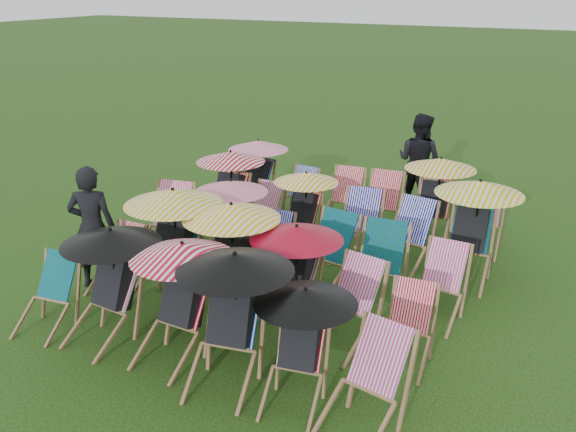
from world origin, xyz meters
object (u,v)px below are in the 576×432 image
at_px(deckchair_29, 482,221).
at_px(person_rear, 419,161).
at_px(deckchair_0, 46,296).
at_px(person_left, 92,227).
at_px(deckchair_5, 364,385).

xyz_separation_m(deckchair_29, person_rear, (-1.44, 1.45, 0.39)).
distance_m(deckchair_0, person_left, 1.22).
bearing_deg(deckchair_5, deckchair_0, -168.37).
relative_size(deckchair_5, person_left, 0.58).
bearing_deg(deckchair_29, person_left, -144.60).
bearing_deg(person_left, deckchair_5, 138.82).
distance_m(deckchair_0, deckchair_5, 3.93).
relative_size(deckchair_29, person_left, 0.55).
bearing_deg(person_rear, deckchair_0, 81.00).
bearing_deg(deckchair_29, person_rear, 129.99).
bearing_deg(deckchair_29, deckchair_0, -134.94).
distance_m(deckchair_0, person_rear, 6.69).
xyz_separation_m(deckchair_29, person_left, (-4.27, -3.61, 0.38)).
distance_m(deckchair_0, deckchair_29, 6.18).
bearing_deg(deckchair_0, deckchair_5, -6.94).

